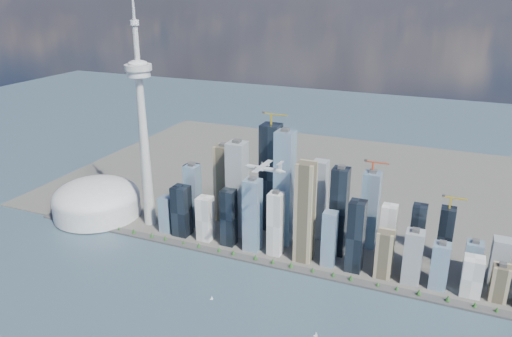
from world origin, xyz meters
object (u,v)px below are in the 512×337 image
at_px(needle_tower, 143,124).
at_px(sailboat_west, 212,298).
at_px(airplane, 265,168).
at_px(sailboat_east, 316,335).
at_px(dome_stadium, 97,200).

height_order(needle_tower, sailboat_west, needle_tower).
bearing_deg(airplane, sailboat_east, -39.56).
bearing_deg(sailboat_west, airplane, 36.08).
bearing_deg(sailboat_east, needle_tower, 152.22).
height_order(sailboat_west, sailboat_east, sailboat_east).
bearing_deg(airplane, sailboat_west, -117.84).
distance_m(dome_stadium, airplane, 505.60).
relative_size(needle_tower, sailboat_west, 68.02).
distance_m(dome_stadium, sailboat_east, 639.55).
bearing_deg(sailboat_east, dome_stadium, 158.68).
xyz_separation_m(needle_tower, sailboat_east, (459.10, -230.87, -232.78)).
relative_size(airplane, sailboat_west, 9.50).
height_order(dome_stadium, airplane, airplane).
bearing_deg(needle_tower, airplane, -18.51).
xyz_separation_m(airplane, sailboat_west, (-57.80, -98.82, -214.90)).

